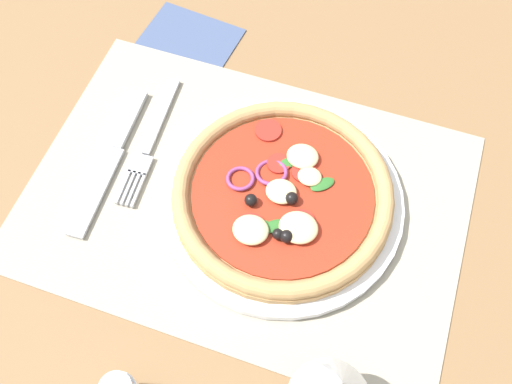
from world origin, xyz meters
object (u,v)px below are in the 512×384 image
at_px(plate, 282,201).
at_px(napkin, 186,43).
at_px(pizza, 283,194).
at_px(knife, 110,161).
at_px(fork, 149,146).

height_order(plate, napkin, plate).
height_order(plate, pizza, pizza).
relative_size(plate, knife, 1.32).
relative_size(pizza, napkin, 1.97).
relative_size(fork, knife, 0.90).
bearing_deg(fork, plate, 79.59).
distance_m(plate, pizza, 0.02).
distance_m(plate, fork, 0.17).
bearing_deg(plate, pizza, 98.64).
distance_m(pizza, fork, 0.17).
relative_size(knife, napkin, 1.66).
bearing_deg(plate, knife, 4.08).
distance_m(fork, knife, 0.05).
distance_m(fork, napkin, 0.17).
height_order(plate, fork, plate).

